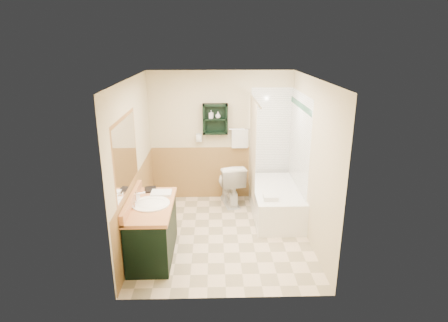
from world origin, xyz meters
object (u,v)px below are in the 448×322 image
Objects in this scene: bathtub at (276,202)px; soap_bottle_a at (211,116)px; hair_dryer at (199,138)px; vanity at (152,230)px; toilet at (230,183)px; soap_bottle_b at (218,116)px; wall_shelf at (215,119)px; vanity_book at (144,183)px.

soap_bottle_a is (-1.10, 0.77, 1.34)m from bathtub.
vanity is (-0.59, -1.96, -0.81)m from hair_dryer.
soap_bottle_b is (-0.21, 0.20, 1.22)m from toilet.
soap_bottle_b is at bearing 63.94° from vanity.
hair_dryer is 2.03× the size of soap_bottle_b.
vanity is 2.47m from soap_bottle_b.
toilet is (0.56, -0.23, -0.81)m from hair_dryer.
vanity is 2.25m from bathtub.
wall_shelf reaches higher than toilet.
vanity reaches higher than bathtub.
vanity is 2.42m from soap_bottle_a.
toilet is 1.88m from vanity_book.
wall_shelf reaches higher than vanity.
soap_bottle_b reaches higher than hair_dryer.
hair_dryer is at bearing 175.24° from wall_shelf.
wall_shelf is 1.82m from bathtub.
soap_bottle_a reaches higher than vanity_book.
wall_shelf is 0.46m from hair_dryer.
soap_bottle_b reaches higher than toilet.
wall_shelf is 2.29× the size of hair_dryer.
soap_bottle_b reaches higher than soap_bottle_a.
soap_bottle_a is at bearing 66.95° from vanity.
soap_bottle_a is 0.12m from soap_bottle_b.
hair_dryer is 0.54m from soap_bottle_b.
bathtub is (1.33, -0.80, -0.94)m from hair_dryer.
wall_shelf is 3.77× the size of soap_bottle_a.
soap_bottle_b is (0.05, -0.01, 0.06)m from wall_shelf.
vanity is 0.72m from vanity_book.
soap_bottle_a is at bearing -42.12° from toilet.
vanity is at bearing -106.86° from hair_dryer.
wall_shelf is at bearing -49.41° from toilet.
hair_dryer is 1.81m from bathtub.
vanity is at bearing 45.39° from toilet.
wall_shelf is 0.08m from soap_bottle_b.
bathtub is at bearing -34.89° from soap_bottle_a.
bathtub is 1.90× the size of toilet.
toilet is (-0.77, 0.57, 0.13)m from bathtub.
hair_dryer reaches higher than toilet.
bathtub is at bearing 6.44° from vanity_book.
wall_shelf is at bearing 174.32° from soap_bottle_b.
toilet is 3.46× the size of vanity_book.
soap_bottle_b reaches higher than vanity.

